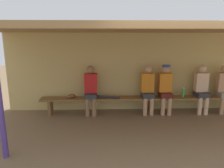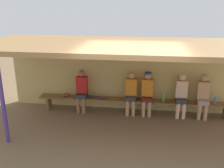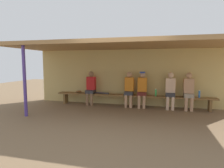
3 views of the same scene
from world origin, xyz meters
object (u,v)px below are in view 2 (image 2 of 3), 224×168
(player_in_white, at_px, (203,95))
(player_with_sunglasses, at_px, (131,91))
(water_bottle_green, at_px, (215,100))
(water_bottle_orange, at_px, (164,97))
(player_rightmost, at_px, (82,89))
(bench, at_px, (133,102))
(baseball_glove_worn, at_px, (66,95))
(support_post, at_px, (2,101))
(baseball_bat, at_px, (93,97))
(player_middle, at_px, (181,94))
(player_in_red, at_px, (147,92))

(player_in_white, distance_m, player_with_sunglasses, 2.12)
(water_bottle_green, height_order, water_bottle_orange, same)
(player_rightmost, height_order, water_bottle_green, player_rightmost)
(bench, relative_size, baseball_glove_worn, 25.00)
(bench, relative_size, water_bottle_orange, 22.86)
(support_post, xyz_separation_m, baseball_bat, (1.74, 2.10, -0.61))
(player_middle, bearing_deg, player_in_red, 179.97)
(player_rightmost, bearing_deg, support_post, -123.31)
(water_bottle_green, bearing_deg, player_with_sunglasses, -179.96)
(water_bottle_green, bearing_deg, baseball_bat, -179.92)
(player_in_red, xyz_separation_m, player_in_white, (1.63, -0.00, -0.02))
(water_bottle_orange, distance_m, baseball_bat, 2.19)
(bench, height_order, player_in_white, player_in_white)
(player_in_white, distance_m, baseball_bat, 3.33)
(water_bottle_green, bearing_deg, player_rightmost, -179.97)
(player_rightmost, bearing_deg, water_bottle_green, 0.03)
(player_in_white, bearing_deg, water_bottle_orange, -179.11)
(water_bottle_green, bearing_deg, support_post, -158.75)
(player_in_red, xyz_separation_m, water_bottle_orange, (0.50, -0.02, -0.16))
(player_in_white, relative_size, water_bottle_green, 5.09)
(player_middle, xyz_separation_m, player_with_sunglasses, (-1.50, 0.00, 0.00))
(support_post, xyz_separation_m, player_with_sunglasses, (2.93, 2.10, -0.37))
(player_in_red, bearing_deg, water_bottle_green, 0.04)
(water_bottle_orange, xyz_separation_m, baseball_bat, (-2.19, 0.01, -0.09))
(player_in_red, xyz_separation_m, player_middle, (1.01, -0.00, -0.02))
(player_with_sunglasses, relative_size, baseball_bat, 1.58)
(player_middle, distance_m, player_in_white, 0.62)
(baseball_glove_worn, bearing_deg, bench, -44.76)
(support_post, height_order, baseball_glove_worn, support_post)
(support_post, distance_m, player_in_white, 5.49)
(support_post, height_order, player_in_white, support_post)
(support_post, distance_m, player_with_sunglasses, 3.63)
(support_post, height_order, water_bottle_orange, support_post)
(bench, distance_m, water_bottle_green, 2.41)
(player_with_sunglasses, height_order, water_bottle_green, player_with_sunglasses)
(player_in_white, distance_m, baseball_glove_worn, 4.22)
(player_rightmost, xyz_separation_m, player_with_sunglasses, (1.55, 0.00, 0.00))
(bench, bearing_deg, player_middle, 0.12)
(water_bottle_green, relative_size, baseball_bat, 0.31)
(player_in_white, bearing_deg, player_rightmost, 180.00)
(player_middle, bearing_deg, water_bottle_green, 0.10)
(player_middle, xyz_separation_m, baseball_glove_worn, (-3.59, 0.03, -0.22))
(baseball_bat, bearing_deg, player_rightmost, -168.44)
(player_in_red, height_order, player_middle, player_in_red)
(player_with_sunglasses, distance_m, water_bottle_green, 2.48)
(water_bottle_green, bearing_deg, player_middle, -179.90)
(player_in_white, relative_size, baseball_bat, 1.58)
(baseball_glove_worn, bearing_deg, player_with_sunglasses, -44.71)
(baseball_bat, bearing_deg, bench, 12.06)
(baseball_bat, bearing_deg, player_in_red, 12.18)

